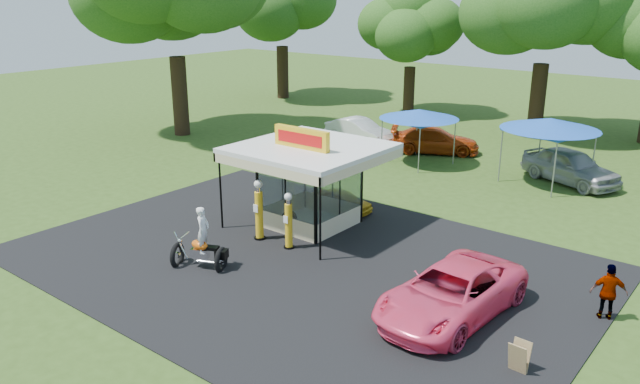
% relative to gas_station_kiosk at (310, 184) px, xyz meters
% --- Properties ---
extents(ground, '(120.00, 120.00, 0.00)m').
position_rel_gas_station_kiosk_xyz_m(ground, '(2.00, -4.99, -1.78)').
color(ground, '#2F4B17').
rests_on(ground, ground).
extents(asphalt_apron, '(20.00, 14.00, 0.04)m').
position_rel_gas_station_kiosk_xyz_m(asphalt_apron, '(2.00, -2.99, -1.76)').
color(asphalt_apron, black).
rests_on(asphalt_apron, ground).
extents(gas_station_kiosk, '(5.40, 5.40, 4.18)m').
position_rel_gas_station_kiosk_xyz_m(gas_station_kiosk, '(0.00, 0.00, 0.00)').
color(gas_station_kiosk, white).
rests_on(gas_station_kiosk, ground).
extents(gas_pump_left, '(0.45, 0.45, 2.43)m').
position_rel_gas_station_kiosk_xyz_m(gas_pump_left, '(-0.54, -2.44, -0.62)').
color(gas_pump_left, black).
rests_on(gas_pump_left, ground).
extents(gas_pump_right, '(0.41, 0.41, 2.21)m').
position_rel_gas_station_kiosk_xyz_m(gas_pump_right, '(0.94, -2.41, -0.72)').
color(gas_pump_right, black).
rests_on(gas_pump_right, ground).
extents(motorcycle, '(2.07, 1.60, 2.36)m').
position_rel_gas_station_kiosk_xyz_m(motorcycle, '(-0.30, -5.57, -0.87)').
color(motorcycle, black).
rests_on(motorcycle, ground).
extents(spare_tires, '(0.84, 0.76, 0.68)m').
position_rel_gas_station_kiosk_xyz_m(spare_tires, '(-0.57, -0.65, -1.45)').
color(spare_tires, black).
rests_on(spare_tires, ground).
extents(a_frame_sign, '(0.49, 0.45, 0.85)m').
position_rel_gas_station_kiosk_xyz_m(a_frame_sign, '(10.77, -4.78, -1.35)').
color(a_frame_sign, '#593819').
rests_on(a_frame_sign, ground).
extents(kiosk_car, '(2.82, 1.13, 0.96)m').
position_rel_gas_station_kiosk_xyz_m(kiosk_car, '(-0.00, 2.21, -1.30)').
color(kiosk_car, gold).
rests_on(kiosk_car, ground).
extents(pink_sedan, '(2.97, 5.74, 1.55)m').
position_rel_gas_station_kiosk_xyz_m(pink_sedan, '(8.06, -3.24, -1.01)').
color(pink_sedan, '#FF4572').
rests_on(pink_sedan, ground).
extents(spectator_east_b, '(1.12, 0.82, 1.77)m').
position_rel_gas_station_kiosk_xyz_m(spectator_east_b, '(11.76, -0.56, -0.90)').
color(spectator_east_b, gray).
rests_on(spectator_east_b, ground).
extents(bg_car_a, '(4.77, 2.10, 1.52)m').
position_rel_gas_station_kiosk_xyz_m(bg_car_a, '(-6.76, 13.16, -1.02)').
color(bg_car_a, white).
rests_on(bg_car_a, ground).
extents(bg_car_b, '(5.55, 4.26, 1.50)m').
position_rel_gas_station_kiosk_xyz_m(bg_car_b, '(-1.76, 13.86, -1.03)').
color(bg_car_b, '#BA3C0E').
rests_on(bg_car_b, ground).
extents(bg_car_c, '(5.52, 3.92, 1.74)m').
position_rel_gas_station_kiosk_xyz_m(bg_car_c, '(6.50, 12.64, -0.91)').
color(bg_car_c, '#9F9FA3').
rests_on(bg_car_c, ground).
extents(tent_west, '(4.36, 4.36, 3.05)m').
position_rel_gas_station_kiosk_xyz_m(tent_west, '(-1.40, 11.17, 0.98)').
color(tent_west, gray).
rests_on(tent_west, ground).
extents(tent_east, '(4.77, 4.77, 3.34)m').
position_rel_gas_station_kiosk_xyz_m(tent_east, '(5.55, 11.76, 1.24)').
color(tent_east, gray).
rests_on(tent_east, ground).
extents(oak_far_a, '(10.67, 10.67, 12.65)m').
position_rel_gas_station_kiosk_xyz_m(oak_far_a, '(-21.89, 22.94, 6.26)').
color(oak_far_a, black).
rests_on(oak_far_a, ground).
extents(oak_far_b, '(8.34, 8.34, 9.95)m').
position_rel_gas_station_kiosk_xyz_m(oak_far_b, '(-9.32, 23.53, 4.57)').
color(oak_far_b, black).
rests_on(oak_far_b, ground).
extents(oak_far_c, '(11.25, 11.25, 13.26)m').
position_rel_gas_station_kiosk_xyz_m(oak_far_c, '(1.12, 22.36, 6.63)').
color(oak_far_c, black).
rests_on(oak_far_c, ground).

